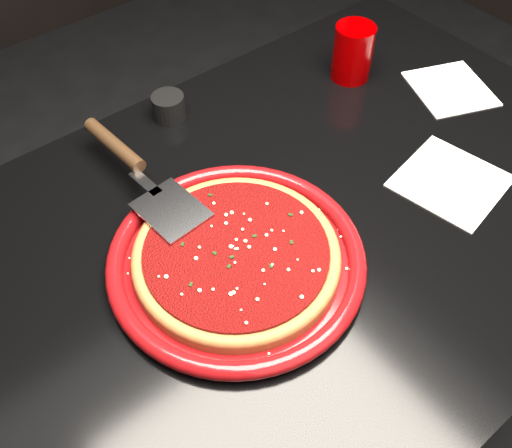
# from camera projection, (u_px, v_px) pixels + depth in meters

# --- Properties ---
(floor) EXTENTS (4.00, 4.00, 0.01)m
(floor) POSITION_uv_depth(u_px,v_px,m) (281.00, 407.00, 1.47)
(floor) COLOR black
(floor) RESTS_ON ground
(table) EXTENTS (1.20, 0.80, 0.75)m
(table) POSITION_uv_depth(u_px,v_px,m) (287.00, 335.00, 1.18)
(table) COLOR black
(table) RESTS_ON floor
(plate) EXTENTS (0.49, 0.49, 0.03)m
(plate) POSITION_uv_depth(u_px,v_px,m) (236.00, 259.00, 0.82)
(plate) COLOR maroon
(plate) RESTS_ON table
(pizza_crust) EXTENTS (0.39, 0.39, 0.01)m
(pizza_crust) POSITION_uv_depth(u_px,v_px,m) (236.00, 257.00, 0.82)
(pizza_crust) COLOR brown
(pizza_crust) RESTS_ON plate
(pizza_crust_rim) EXTENTS (0.39, 0.39, 0.02)m
(pizza_crust_rim) POSITION_uv_depth(u_px,v_px,m) (236.00, 254.00, 0.81)
(pizza_crust_rim) COLOR brown
(pizza_crust_rim) RESTS_ON plate
(pizza_sauce) EXTENTS (0.35, 0.35, 0.01)m
(pizza_sauce) POSITION_uv_depth(u_px,v_px,m) (236.00, 252.00, 0.81)
(pizza_sauce) COLOR #690D0C
(pizza_sauce) RESTS_ON plate
(parmesan_dusting) EXTENTS (0.26, 0.26, 0.01)m
(parmesan_dusting) POSITION_uv_depth(u_px,v_px,m) (236.00, 249.00, 0.80)
(parmesan_dusting) COLOR beige
(parmesan_dusting) RESTS_ON plate
(basil_flecks) EXTENTS (0.23, 0.23, 0.00)m
(basil_flecks) POSITION_uv_depth(u_px,v_px,m) (236.00, 249.00, 0.80)
(basil_flecks) COLOR black
(basil_flecks) RESTS_ON plate
(pizza_server) EXTENTS (0.13, 0.36, 0.03)m
(pizza_server) POSITION_uv_depth(u_px,v_px,m) (141.00, 172.00, 0.89)
(pizza_server) COLOR silver
(pizza_server) RESTS_ON plate
(cup) EXTENTS (0.09, 0.09, 0.11)m
(cup) POSITION_uv_depth(u_px,v_px,m) (353.00, 52.00, 1.08)
(cup) COLOR #7E0000
(cup) RESTS_ON table
(napkin_a) EXTENTS (0.18, 0.18, 0.00)m
(napkin_a) POSITION_uv_depth(u_px,v_px,m) (450.00, 181.00, 0.94)
(napkin_a) COLOR white
(napkin_a) RESTS_ON table
(napkin_b) EXTENTS (0.18, 0.19, 0.00)m
(napkin_b) POSITION_uv_depth(u_px,v_px,m) (451.00, 89.00, 1.10)
(napkin_b) COLOR white
(napkin_b) RESTS_ON table
(ramekin) EXTENTS (0.06, 0.06, 0.05)m
(ramekin) POSITION_uv_depth(u_px,v_px,m) (169.00, 107.00, 1.03)
(ramekin) COLOR black
(ramekin) RESTS_ON table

